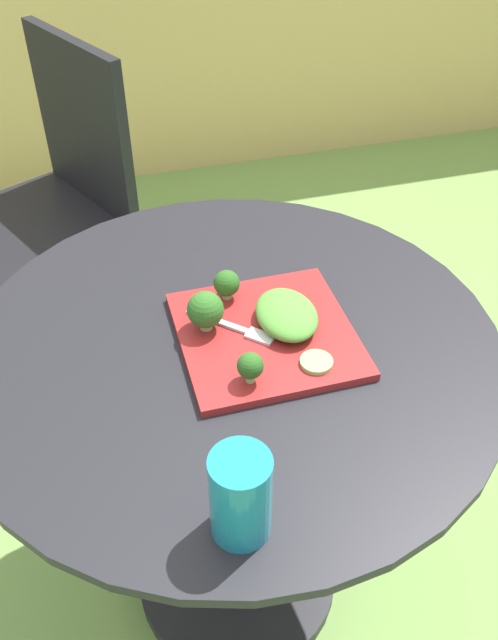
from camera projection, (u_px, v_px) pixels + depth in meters
name	position (u px, v px, depth m)	size (l,w,h in m)	color
ground_plane	(237.00, 577.00, 1.56)	(12.00, 12.00, 0.00)	#70994C
bamboo_fence	(98.00, 1.00, 2.50)	(8.00, 0.08, 1.42)	tan
patio_table	(234.00, 452.00, 1.26)	(0.85, 0.85, 0.74)	black
patio_chair	(56.00, 188.00, 1.85)	(0.59, 0.59, 0.90)	black
salad_plate	(266.00, 335.00, 1.07)	(0.27, 0.27, 0.01)	maroon
drinking_glass	(241.00, 500.00, 0.78)	(0.07, 0.07, 0.13)	teal
fork	(238.00, 328.00, 1.07)	(0.12, 0.12, 0.00)	silver
lettuce_mound	(286.00, 313.00, 1.07)	(0.10, 0.13, 0.04)	#519338
broccoli_floret_0	(227.00, 284.00, 1.11)	(0.04, 0.04, 0.05)	#99B770
broccoli_floret_1	(205.00, 310.00, 1.05)	(0.06, 0.06, 0.07)	#99B770
broccoli_floret_2	(253.00, 366.00, 0.97)	(0.04, 0.04, 0.05)	#99B770
cucumber_slice_0	(316.00, 362.00, 1.01)	(0.05, 0.05, 0.01)	#8EB766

